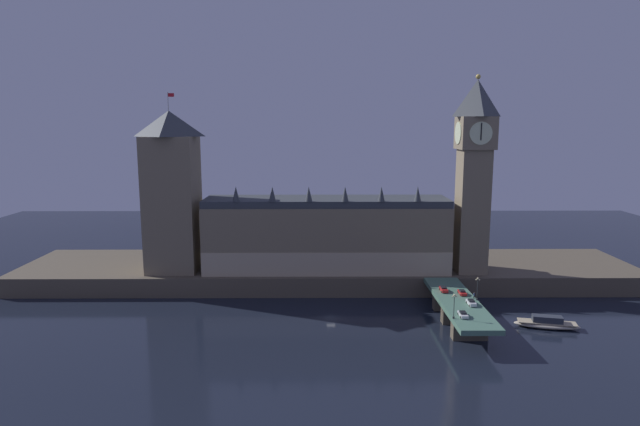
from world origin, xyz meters
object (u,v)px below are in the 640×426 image
Objects in this scene: street_lamp_mid at (478,286)px; car_southbound_trail at (462,292)px; car_northbound_trail at (463,314)px; car_northbound_lead at (444,289)px; car_southbound_lead at (471,302)px; pedestrian_mid_walk at (474,295)px; street_lamp_near at (454,303)px; victoria_tower at (172,191)px; boat_downstream at (547,324)px; clock_tower at (474,170)px.

car_southbound_trail is at bearing 118.06° from street_lamp_mid.
car_northbound_lead is at bearing 90.00° from car_northbound_trail.
pedestrian_mid_walk is (2.41, 5.60, 0.22)m from car_southbound_lead.
street_lamp_mid is (7.64, -8.23, 3.52)m from car_northbound_lead.
car_northbound_lead is 23.37m from street_lamp_near.
victoria_tower reaches higher than street_lamp_near.
victoria_tower is 101.19m from street_lamp_near.
street_lamp_mid is at bearing 54.62° from street_lamp_near.
pedestrian_mid_walk is 21.15m from boat_downstream.
car_northbound_lead is at bearing 148.57° from car_southbound_trail.
car_southbound_lead is 6.10m from pedestrian_mid_walk.
pedestrian_mid_walk is (7.24, -6.70, 0.24)m from car_northbound_lead.
car_northbound_trail is 4.72m from street_lamp_near.
pedestrian_mid_walk is 0.27× the size of street_lamp_near.
pedestrian_mid_walk is 0.26× the size of street_lamp_mid.
car_southbound_lead is at bearing 54.34° from street_lamp_near.
victoria_tower reaches higher than car_southbound_lead.
car_northbound_trail is 0.97× the size of car_southbound_lead.
street_lamp_near is at bearing -125.66° from car_southbound_lead.
street_lamp_near is at bearing -110.40° from clock_tower.
clock_tower is 44.26m from street_lamp_mid.
pedestrian_mid_walk is at bearing 66.69° from car_southbound_lead.
clock_tower is at bearing 76.64° from pedestrian_mid_walk.
car_northbound_trail is (-0.00, -21.51, -0.06)m from car_northbound_lead.
victoria_tower reaches higher than street_lamp_mid.
pedestrian_mid_walk is 19.37m from street_lamp_near.
pedestrian_mid_walk is (-7.08, -29.81, -33.81)m from clock_tower.
pedestrian_mid_walk is at bearing -42.78° from car_northbound_lead.
car_northbound_trail is 15.74m from street_lamp_mid.
car_northbound_trail is 0.24× the size of boat_downstream.
victoria_tower is 104.22m from pedestrian_mid_walk.
car_northbound_lead is 1.00× the size of car_northbound_trail.
car_northbound_lead is at bearing 132.88° from street_lamp_mid.
street_lamp_near is 0.36× the size of boat_downstream.
street_lamp_near is (-2.81, -22.95, 3.45)m from car_northbound_lead.
car_northbound_lead is 29.90m from boat_downstream.
street_lamp_mid is at bearing -75.34° from pedestrian_mid_walk.
clock_tower is 14.33× the size of car_southbound_lead.
car_northbound_lead is 13.21m from car_southbound_lead.
boat_downstream is at bearing -70.78° from clock_tower.
victoria_tower reaches higher than car_southbound_trail.
street_lamp_mid is at bearing 168.41° from boat_downstream.
car_southbound_lead is at bearing -90.00° from car_southbound_trail.
car_northbound_lead is 0.67× the size of street_lamp_mid.
street_lamp_mid is (7.64, 13.28, 3.58)m from car_northbound_trail.
clock_tower reaches higher than pedestrian_mid_walk.
car_northbound_trail is at bearing -117.66° from car_southbound_lead.
victoria_tower is (-102.23, 3.58, -7.50)m from clock_tower.
car_northbound_trail is 0.68× the size of street_lamp_near.
pedestrian_mid_walk is at bearing 104.66° from street_lamp_mid.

